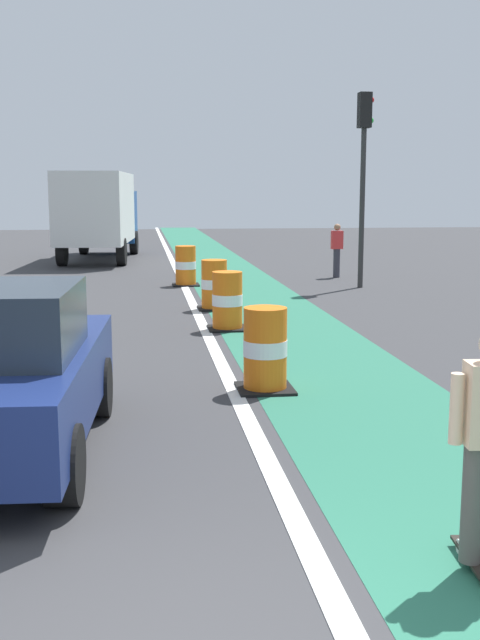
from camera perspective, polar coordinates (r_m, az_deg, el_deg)
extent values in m
cube|color=#286B51|center=(15.98, 2.31, 0.32)|extent=(2.50, 80.00, 0.01)
cube|color=silver|center=(15.79, -3.07, 0.21)|extent=(0.20, 80.00, 0.01)
cylinder|color=silver|center=(5.92, 16.08, -15.89)|extent=(0.05, 0.11, 0.11)
cylinder|color=#514C47|center=(5.51, 16.90, -12.95)|extent=(0.15, 0.15, 0.82)
cylinder|color=beige|center=(5.26, 15.79, -6.36)|extent=(0.09, 0.09, 0.48)
cylinder|color=black|center=(8.98, -10.52, -4.94)|extent=(0.32, 0.69, 0.68)
cylinder|color=black|center=(6.57, -12.96, -10.46)|extent=(0.32, 0.69, 0.68)
cylinder|color=orange|center=(9.99, 1.87, -3.84)|extent=(0.56, 0.56, 0.42)
cylinder|color=white|center=(9.92, 1.88, -2.07)|extent=(0.57, 0.57, 0.21)
cylinder|color=orange|center=(9.86, 1.89, -0.28)|extent=(0.56, 0.56, 0.42)
cube|color=black|center=(10.04, 1.87, -5.12)|extent=(0.73, 0.73, 0.04)
cylinder|color=orange|center=(14.36, -0.95, 0.28)|extent=(0.56, 0.56, 0.42)
cylinder|color=white|center=(14.31, -0.95, 1.52)|extent=(0.57, 0.57, 0.21)
cylinder|color=orange|center=(14.27, -0.95, 2.77)|extent=(0.56, 0.56, 0.42)
cube|color=black|center=(14.40, -0.94, -0.63)|extent=(0.73, 0.73, 0.04)
cylinder|color=orange|center=(16.84, -1.92, 1.64)|extent=(0.56, 0.56, 0.42)
cylinder|color=white|center=(16.80, -1.93, 2.71)|extent=(0.57, 0.57, 0.21)
cylinder|color=orange|center=(16.76, -1.93, 3.78)|extent=(0.56, 0.56, 0.42)
cube|color=black|center=(16.87, -1.92, 0.87)|extent=(0.73, 0.73, 0.04)
cylinder|color=orange|center=(21.18, -4.05, 3.25)|extent=(0.56, 0.56, 0.42)
cylinder|color=white|center=(21.15, -4.06, 4.09)|extent=(0.57, 0.57, 0.21)
cylinder|color=orange|center=(21.12, -4.07, 4.95)|extent=(0.56, 0.56, 0.42)
cube|color=black|center=(21.21, -4.05, 2.63)|extent=(0.73, 0.73, 0.04)
cube|color=silver|center=(28.58, -10.66, 8.20)|extent=(2.73, 5.76, 2.50)
cube|color=#19478C|center=(32.41, -9.73, 7.57)|extent=(2.34, 2.07, 2.10)
cylinder|color=black|center=(32.40, -11.54, 5.66)|extent=(0.37, 0.98, 0.96)
cylinder|color=black|center=(32.16, -7.89, 5.73)|extent=(0.37, 0.98, 0.96)
cylinder|color=black|center=(27.43, -13.10, 4.93)|extent=(0.37, 0.98, 0.96)
cylinder|color=black|center=(27.15, -8.80, 5.02)|extent=(0.37, 0.98, 0.96)
cylinder|color=#2D2D2D|center=(20.83, 9.06, 8.15)|extent=(0.14, 0.14, 4.20)
cube|color=black|center=(20.93, 9.25, 15.14)|extent=(0.32, 0.32, 0.90)
sphere|color=red|center=(21.00, 9.73, 15.82)|extent=(0.16, 0.16, 0.16)
sphere|color=green|center=(20.95, 9.69, 14.41)|extent=(0.16, 0.16, 0.16)
cylinder|color=#33333D|center=(23.30, 7.19, 4.21)|extent=(0.20, 0.20, 0.86)
cube|color=red|center=(23.25, 7.23, 5.93)|extent=(0.34, 0.20, 0.54)
sphere|color=#9E7051|center=(23.23, 7.25, 6.86)|extent=(0.20, 0.20, 0.20)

